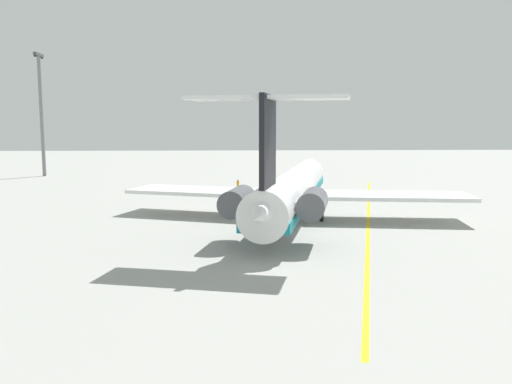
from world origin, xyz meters
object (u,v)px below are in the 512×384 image
at_px(main_jetliner, 292,189).
at_px(safety_cone_wingtip, 211,189).
at_px(light_mast, 41,109).
at_px(safety_cone_nose, 409,192).
at_px(safety_cone_tail, 198,190).
at_px(ground_crew_near_tail, 238,183).

height_order(main_jetliner, safety_cone_wingtip, main_jetliner).
bearing_deg(main_jetliner, safety_cone_wingtip, 33.93).
height_order(main_jetliner, light_mast, light_mast).
distance_m(safety_cone_nose, safety_cone_wingtip, 29.43).
xyz_separation_m(safety_cone_nose, safety_cone_tail, (4.79, 30.86, 0.00)).
bearing_deg(light_mast, safety_cone_nose, -115.85).
bearing_deg(main_jetliner, light_mast, 54.28).
distance_m(ground_crew_near_tail, safety_cone_wingtip, 4.20).
distance_m(safety_cone_nose, safety_cone_tail, 31.23).
relative_size(safety_cone_wingtip, safety_cone_tail, 1.00).
bearing_deg(ground_crew_near_tail, safety_cone_nose, 45.13).
bearing_deg(safety_cone_nose, main_jetliner, 136.03).
xyz_separation_m(safety_cone_wingtip, safety_cone_tail, (-0.76, 1.95, 0.00)).
relative_size(ground_crew_near_tail, safety_cone_nose, 3.29).
bearing_deg(main_jetliner, safety_cone_tail, 38.32).
distance_m(safety_cone_wingtip, safety_cone_tail, 2.10).
bearing_deg(safety_cone_tail, safety_cone_wingtip, -68.67).
bearing_deg(safety_cone_nose, light_mast, 64.15).
bearing_deg(safety_cone_nose, safety_cone_wingtip, 79.12).
relative_size(ground_crew_near_tail, safety_cone_wingtip, 3.29).
relative_size(ground_crew_near_tail, light_mast, 0.08).
distance_m(ground_crew_near_tail, safety_cone_nose, 25.36).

